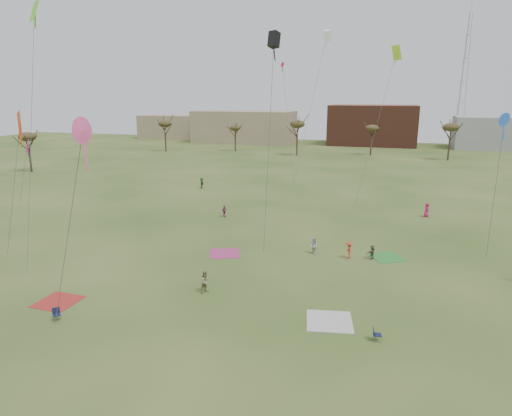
# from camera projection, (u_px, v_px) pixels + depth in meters

# --- Properties ---
(ground) EXTENTS (260.00, 260.00, 0.00)m
(ground) POSITION_uv_depth(u_px,v_px,m) (203.00, 332.00, 29.45)
(ground) COLOR #2B4C17
(ground) RESTS_ON ground
(spectator_fore_b) EXTENTS (1.01, 1.09, 1.80)m
(spectator_fore_b) POSITION_uv_depth(u_px,v_px,m) (206.00, 281.00, 35.19)
(spectator_fore_b) COLOR #968A5F
(spectator_fore_b) RESTS_ON ground
(spectator_fore_c) EXTENTS (0.91, 1.33, 1.38)m
(spectator_fore_c) POSITION_uv_depth(u_px,v_px,m) (372.00, 252.00, 42.37)
(spectator_fore_c) COLOR brown
(spectator_fore_c) RESTS_ON ground
(flyer_mid_b) EXTENTS (0.91, 1.19, 1.63)m
(flyer_mid_b) POSITION_uv_depth(u_px,v_px,m) (349.00, 250.00, 42.51)
(flyer_mid_b) COLOR red
(flyer_mid_b) RESTS_ON ground
(spectator_mid_d) EXTENTS (0.63, 0.96, 1.52)m
(spectator_mid_d) POSITION_uv_depth(u_px,v_px,m) (224.00, 211.00, 56.97)
(spectator_mid_d) COLOR #923D6F
(spectator_mid_d) RESTS_ON ground
(spectator_mid_e) EXTENTS (1.03, 1.02, 1.68)m
(spectator_mid_e) POSITION_uv_depth(u_px,v_px,m) (314.00, 246.00, 43.68)
(spectator_mid_e) COLOR silver
(spectator_mid_e) RESTS_ON ground
(flyer_far_a) EXTENTS (1.27, 1.70, 1.78)m
(flyer_far_a) POSITION_uv_depth(u_px,v_px,m) (202.00, 183.00, 74.47)
(flyer_far_a) COLOR #2C6923
(flyer_far_a) RESTS_ON ground
(flyer_far_b) EXTENTS (0.93, 1.06, 1.82)m
(flyer_far_b) POSITION_uv_depth(u_px,v_px,m) (427.00, 210.00, 57.00)
(flyer_far_b) COLOR #BB2051
(flyer_far_b) RESTS_ON ground
(blanket_red) EXTENTS (2.94, 2.94, 0.03)m
(blanket_red) POSITION_uv_depth(u_px,v_px,m) (58.00, 302.00, 33.75)
(blanket_red) COLOR #B62B24
(blanket_red) RESTS_ON ground
(blanket_cream) EXTENTS (3.60, 3.60, 0.03)m
(blanket_cream) POSITION_uv_depth(u_px,v_px,m) (329.00, 321.00, 30.84)
(blanket_cream) COLOR silver
(blanket_cream) RESTS_ON ground
(blanket_plum) EXTENTS (3.78, 3.78, 0.03)m
(blanket_plum) POSITION_uv_depth(u_px,v_px,m) (224.00, 253.00, 44.00)
(blanket_plum) COLOR #B43770
(blanket_plum) RESTS_ON ground
(blanket_olive) EXTENTS (4.04, 4.04, 0.03)m
(blanket_olive) POSITION_uv_depth(u_px,v_px,m) (386.00, 257.00, 42.95)
(blanket_olive) COLOR #338C33
(blanket_olive) RESTS_ON ground
(camp_chair_left) EXTENTS (0.74, 0.74, 0.87)m
(camp_chair_left) POSITION_uv_depth(u_px,v_px,m) (57.00, 317.00, 30.92)
(camp_chair_left) COLOR #141A37
(camp_chair_left) RESTS_ON ground
(camp_chair_center) EXTENTS (0.62, 0.58, 0.87)m
(camp_chair_center) POSITION_uv_depth(u_px,v_px,m) (377.00, 337.00, 28.35)
(camp_chair_center) COLOR #151C3B
(camp_chair_center) RESTS_ON ground
(kites_aloft) EXTENTS (72.90, 53.75, 23.84)m
(kites_aloft) POSITION_uv_depth(u_px,v_px,m) (305.00, 59.00, 50.78)
(kites_aloft) COLOR red
(kites_aloft) RESTS_ON ground
(tree_line) EXTENTS (117.44, 49.32, 8.91)m
(tree_line) POSITION_uv_depth(u_px,v_px,m) (329.00, 131.00, 101.95)
(tree_line) COLOR #3A2B1E
(tree_line) RESTS_ON ground
(building_tan) EXTENTS (32.00, 14.00, 10.00)m
(building_tan) POSITION_uv_depth(u_px,v_px,m) (244.00, 127.00, 144.74)
(building_tan) COLOR #937F60
(building_tan) RESTS_ON ground
(building_brick) EXTENTS (26.00, 16.00, 12.00)m
(building_brick) POSITION_uv_depth(u_px,v_px,m) (373.00, 125.00, 137.96)
(building_brick) COLOR brown
(building_brick) RESTS_ON ground
(building_grey) EXTENTS (24.00, 12.00, 9.00)m
(building_grey) POSITION_uv_depth(u_px,v_px,m) (499.00, 133.00, 126.70)
(building_grey) COLOR gray
(building_grey) RESTS_ON ground
(building_tan_west) EXTENTS (20.00, 12.00, 8.00)m
(building_tan_west) POSITION_uv_depth(u_px,v_px,m) (170.00, 127.00, 159.87)
(building_tan_west) COLOR #937F60
(building_tan_west) RESTS_ON ground
(radio_tower) EXTENTS (1.51, 1.72, 41.00)m
(radio_tower) POSITION_uv_depth(u_px,v_px,m) (463.00, 80.00, 132.37)
(radio_tower) COLOR #9EA3A8
(radio_tower) RESTS_ON ground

